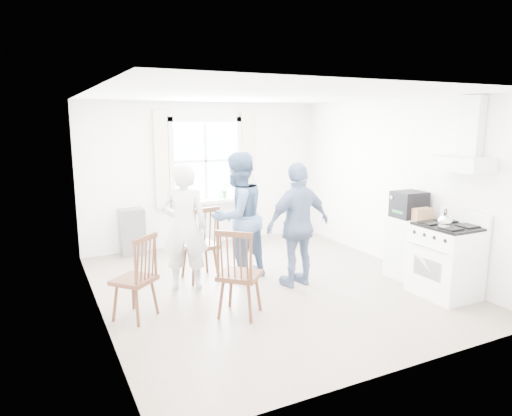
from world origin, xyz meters
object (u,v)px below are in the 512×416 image
Objects in this scene: windsor_chair_b at (236,265)px; person_left at (184,227)px; windsor_chair_a at (203,236)px; person_right at (298,225)px; person_mid at (238,217)px; low_cabinet at (410,248)px; windsor_chair_c at (141,268)px; stereo_stack at (409,204)px; gas_stove at (446,260)px.

windsor_chair_b is 1.24m from person_left.
person_right reaches higher than windsor_chair_a.
windsor_chair_a is at bearing -37.35° from person_right.
person_right is at bearing -178.32° from person_left.
windsor_chair_b is 0.59× the size of person_mid.
windsor_chair_c is (-3.81, 0.31, 0.17)m from low_cabinet.
low_cabinet is at bearing 134.93° from person_mid.
person_mid reaches higher than windsor_chair_b.
person_right is at bearing 117.05° from person_mid.
person_mid is at bearing 154.95° from stereo_stack.
gas_stove is 0.98m from stereo_stack.
person_left reaches higher than stereo_stack.
person_right reaches higher than low_cabinet.
gas_stove is at bearing -95.68° from low_cabinet.
stereo_stack reaches higher than windsor_chair_b.
gas_stove is at bearing 172.11° from person_left.
stereo_stack is at bearing -3.72° from windsor_chair_c.
stereo_stack is (0.06, 0.77, 0.60)m from gas_stove.
low_cabinet is 1.73m from person_right.
person_right is at bearing 162.99° from low_cabinet.
stereo_stack is 3.21m from person_left.
person_right reaches higher than windsor_chair_c.
windsor_chair_a is 1.02× the size of windsor_chair_b.
low_cabinet is 3.26m from person_left.
stereo_stack is at bearing 4.54° from windsor_chair_b.
stereo_stack reaches higher than low_cabinet.
gas_stove is 2.82m from windsor_chair_b.
windsor_chair_a is 0.57m from person_mid.
windsor_chair_c is 1.07m from person_left.
person_mid is at bearing -49.38° from person_right.
person_mid reaches higher than windsor_chair_a.
person_right is at bearing 142.20° from gas_stove.
windsor_chair_b is at bearing -175.46° from stereo_stack.
windsor_chair_b reaches higher than low_cabinet.
person_mid reaches higher than gas_stove.
windsor_chair_a is 1.39m from windsor_chair_c.
windsor_chair_a is at bearing 86.27° from windsor_chair_b.
person_mid is (1.57, 0.80, 0.30)m from windsor_chair_c.
low_cabinet is 0.52× the size of person_left.
person_left is at bearing 161.28° from low_cabinet.
person_right is (-1.54, 1.19, 0.38)m from gas_stove.
windsor_chair_c is 0.59× the size of person_right.
windsor_chair_a is at bearing 157.36° from stereo_stack.
stereo_stack is at bearing -175.40° from person_left.
person_left is 0.83m from person_mid.
low_cabinet is 3.83m from windsor_chair_c.
person_right is (1.46, -0.55, -0.00)m from person_left.
windsor_chair_a is 0.64× the size of person_right.
person_left is 1.56m from person_right.
windsor_chair_a reaches higher than low_cabinet.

